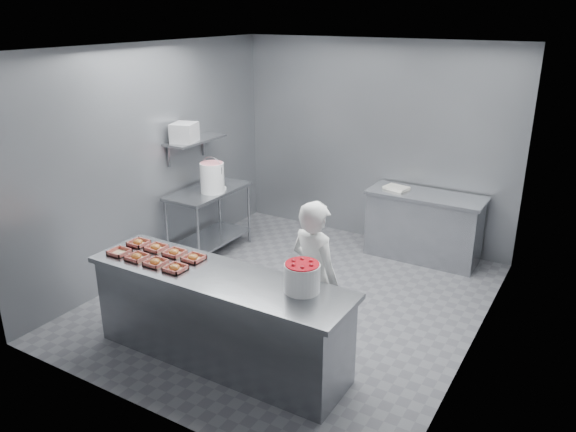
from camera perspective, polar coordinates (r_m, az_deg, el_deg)
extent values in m
plane|color=#4C4C51|center=(6.54, 0.44, -8.51)|extent=(4.50, 4.50, 0.00)
plane|color=white|center=(5.74, 0.52, 16.78)|extent=(4.50, 4.50, 0.00)
cube|color=slate|center=(7.95, 8.75, 7.35)|extent=(4.00, 0.04, 2.80)
cube|color=slate|center=(7.17, -13.52, 5.60)|extent=(0.04, 4.50, 2.80)
cube|color=slate|center=(5.33, 19.39, -0.12)|extent=(0.04, 4.50, 2.80)
cube|color=slate|center=(5.15, -7.18, -6.15)|extent=(2.60, 0.70, 0.05)
cube|color=slate|center=(5.36, -6.97, -10.45)|extent=(2.50, 0.64, 0.85)
cube|color=slate|center=(7.52, -8.12, 2.51)|extent=(0.60, 1.20, 0.04)
cube|color=slate|center=(7.75, -7.88, -2.27)|extent=(0.56, 1.15, 0.03)
cylinder|color=slate|center=(7.44, -12.20, -1.57)|extent=(0.04, 0.04, 0.88)
cylinder|color=slate|center=(7.11, -9.10, -2.39)|extent=(0.04, 0.04, 0.88)
cylinder|color=slate|center=(8.23, -6.97, 0.91)|extent=(0.04, 0.04, 0.88)
cylinder|color=slate|center=(7.94, -3.99, 0.28)|extent=(0.04, 0.04, 0.88)
cube|color=slate|center=(7.49, 13.87, 1.99)|extent=(1.50, 0.60, 0.05)
cube|color=slate|center=(7.64, 13.59, -1.21)|extent=(1.44, 0.55, 0.85)
cube|color=slate|center=(7.45, -9.41, 7.62)|extent=(0.35, 0.90, 0.03)
cube|color=tan|center=(5.74, -16.77, -3.52)|extent=(0.18, 0.18, 0.04)
cube|color=white|center=(5.72, -16.34, -3.66)|extent=(0.10, 0.06, 0.00)
cube|color=tan|center=(5.58, -15.07, -4.06)|extent=(0.18, 0.18, 0.04)
cube|color=white|center=(5.56, -14.63, -4.21)|extent=(0.10, 0.06, 0.00)
ellipsoid|color=#BC612F|center=(5.58, -15.16, -3.95)|extent=(0.10, 0.10, 0.05)
cube|color=tan|center=(5.42, -13.28, -4.64)|extent=(0.18, 0.18, 0.04)
cube|color=white|center=(5.40, -12.81, -4.79)|extent=(0.10, 0.06, 0.00)
ellipsoid|color=#BC612F|center=(5.42, -13.36, -4.52)|extent=(0.10, 0.10, 0.05)
cube|color=tan|center=(5.26, -11.37, -5.24)|extent=(0.18, 0.18, 0.04)
cube|color=white|center=(5.25, -10.89, -5.39)|extent=(0.10, 0.06, 0.00)
ellipsoid|color=#BC612F|center=(5.27, -11.46, -5.11)|extent=(0.10, 0.10, 0.05)
cube|color=tan|center=(5.90, -14.93, -2.67)|extent=(0.18, 0.18, 0.04)
cube|color=white|center=(5.88, -14.51, -2.80)|extent=(0.10, 0.06, 0.00)
ellipsoid|color=#BC612F|center=(5.90, -15.01, -2.56)|extent=(0.10, 0.10, 0.05)
cube|color=tan|center=(5.74, -13.24, -3.17)|extent=(0.18, 0.18, 0.04)
cube|color=white|center=(5.73, -12.80, -3.30)|extent=(0.10, 0.06, 0.00)
ellipsoid|color=#BC612F|center=(5.74, -13.32, -3.05)|extent=(0.10, 0.10, 0.05)
cube|color=tan|center=(5.59, -11.45, -3.69)|extent=(0.18, 0.18, 0.04)
cube|color=white|center=(5.57, -10.99, -3.83)|extent=(0.10, 0.06, 0.00)
ellipsoid|color=#BC612F|center=(5.59, -11.53, -3.58)|extent=(0.10, 0.10, 0.05)
cube|color=tan|center=(5.44, -9.55, -4.24)|extent=(0.18, 0.18, 0.04)
cube|color=white|center=(5.43, -9.08, -4.39)|extent=(0.10, 0.06, 0.00)
ellipsoid|color=#BC612F|center=(5.44, -9.64, -4.12)|extent=(0.10, 0.10, 0.05)
imported|color=white|center=(5.31, 2.70, -6.36)|extent=(0.65, 0.52, 1.54)
cylinder|color=white|center=(4.76, 1.44, -6.30)|extent=(0.31, 0.31, 0.25)
cylinder|color=red|center=(4.71, 1.46, -5.06)|extent=(0.29, 0.29, 0.04)
cylinder|color=white|center=(7.35, -7.71, 3.88)|extent=(0.31, 0.31, 0.39)
cylinder|color=#EF7780|center=(7.30, -7.78, 5.32)|extent=(0.29, 0.29, 0.02)
torus|color=slate|center=(7.32, -7.75, 4.76)|extent=(0.33, 0.01, 0.33)
cylinder|color=white|center=(7.51, -7.44, 2.78)|extent=(0.39, 0.39, 0.02)
cube|color=#CCB28C|center=(7.70, -7.43, 3.21)|extent=(0.15, 0.13, 0.02)
cube|color=gray|center=(7.28, -10.49, 8.34)|extent=(0.36, 0.39, 0.24)
cube|color=silver|center=(7.60, 10.96, 2.82)|extent=(0.34, 0.28, 0.04)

